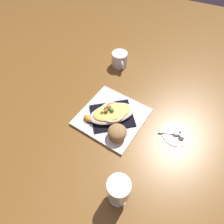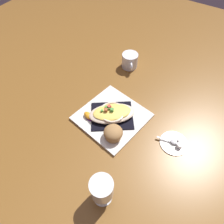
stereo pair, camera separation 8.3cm
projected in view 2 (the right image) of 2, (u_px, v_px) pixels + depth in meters
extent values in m
plane|color=brown|center=(112.00, 117.00, 0.93)|extent=(2.60, 2.60, 0.00)
cube|color=white|center=(112.00, 117.00, 0.92)|extent=(0.32, 0.32, 0.01)
cube|color=black|center=(112.00, 116.00, 0.92)|extent=(0.24, 0.24, 0.01)
ellipsoid|color=beige|center=(112.00, 113.00, 0.90)|extent=(0.23, 0.22, 0.03)
torus|color=beige|center=(112.00, 112.00, 0.90)|extent=(0.16, 0.16, 0.01)
ellipsoid|color=#EFD058|center=(112.00, 112.00, 0.90)|extent=(0.19, 0.18, 0.02)
cube|color=#A9522D|center=(106.00, 110.00, 0.88)|extent=(0.02, 0.02, 0.01)
cube|color=#B35326|center=(111.00, 109.00, 0.89)|extent=(0.01, 0.01, 0.01)
cube|color=#4E963C|center=(106.00, 108.00, 0.89)|extent=(0.01, 0.01, 0.01)
cube|color=#4F9633|center=(109.00, 108.00, 0.89)|extent=(0.01, 0.01, 0.01)
cube|color=#4FA346|center=(102.00, 111.00, 0.89)|extent=(0.01, 0.01, 0.01)
cube|color=#49983F|center=(111.00, 110.00, 0.88)|extent=(0.02, 0.02, 0.01)
cube|color=#D04239|center=(109.00, 107.00, 0.89)|extent=(0.02, 0.02, 0.01)
cylinder|color=#A17443|center=(113.00, 135.00, 0.85)|extent=(0.07, 0.07, 0.02)
ellipsoid|color=#9F7444|center=(113.00, 133.00, 0.83)|extent=(0.08, 0.08, 0.05)
ellipsoid|color=#4C0F23|center=(113.00, 131.00, 0.82)|extent=(0.03, 0.03, 0.01)
ellipsoid|color=#541B5E|center=(90.00, 117.00, 0.91)|extent=(0.06, 0.05, 0.01)
ellipsoid|color=orange|center=(88.00, 115.00, 0.91)|extent=(0.05, 0.04, 0.02)
cylinder|color=white|center=(130.00, 61.00, 1.11)|extent=(0.09, 0.09, 0.08)
torus|color=white|center=(131.00, 66.00, 1.08)|extent=(0.04, 0.04, 0.05)
cylinder|color=#4C2D14|center=(130.00, 62.00, 1.12)|extent=(0.07, 0.07, 0.06)
cylinder|color=white|center=(103.00, 197.00, 0.72)|extent=(0.07, 0.07, 0.00)
cylinder|color=white|center=(103.00, 194.00, 0.70)|extent=(0.01, 0.01, 0.05)
cylinder|color=white|center=(102.00, 188.00, 0.64)|extent=(0.08, 0.08, 0.08)
cylinder|color=silver|center=(102.00, 190.00, 0.66)|extent=(0.07, 0.07, 0.04)
cylinder|color=white|center=(174.00, 143.00, 0.85)|extent=(0.12, 0.12, 0.01)
ellipsoid|color=silver|center=(174.00, 142.00, 0.84)|extent=(0.04, 0.03, 0.01)
cube|color=silver|center=(164.00, 139.00, 0.85)|extent=(0.06, 0.02, 0.00)
cylinder|color=white|center=(180.00, 145.00, 0.83)|extent=(0.02, 0.02, 0.02)
cylinder|color=white|center=(181.00, 141.00, 0.84)|extent=(0.02, 0.02, 0.02)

